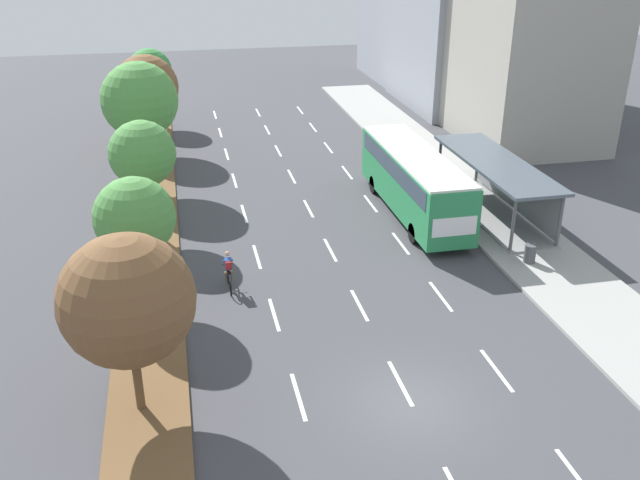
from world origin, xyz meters
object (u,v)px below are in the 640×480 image
bus_shelter (499,182)px  cyclist (229,272)px  median_tree_farthest (150,71)px  bus (414,177)px  median_tree_fourth (140,101)px  trash_bin (530,254)px  median_tree_nearest (127,301)px  median_tree_second (135,217)px  median_tree_third (142,154)px  median_tree_fifth (146,87)px

bus_shelter → cyclist: size_ratio=5.60×
median_tree_farthest → bus_shelter: bearing=-51.4°
bus → median_tree_fourth: median_tree_fourth is taller
bus_shelter → trash_bin: 6.02m
cyclist → trash_bin: cyclist is taller
median_tree_nearest → trash_bin: (16.96, 6.85, -3.43)m
cyclist → median_tree_farthest: bearing=96.6°
median_tree_second → median_tree_third: bearing=88.4°
cyclist → bus: bearing=31.5°
bus_shelter → median_tree_fourth: 20.11m
median_tree_nearest → median_tree_fifth: bearing=89.6°
cyclist → median_tree_farthest: (-3.17, 27.40, 3.30)m
bus_shelter → cyclist: (-14.55, -5.20, -1.08)m
median_tree_second → median_tree_third: size_ratio=0.93×
median_tree_third → median_tree_fourth: 7.03m
bus → median_tree_farthest: bearing=122.5°
median_tree_nearest → median_tree_fourth: median_tree_fourth is taller
bus_shelter → median_tree_fifth: median_tree_fifth is taller
bus_shelter → median_tree_nearest: size_ratio=1.72×
median_tree_nearest → median_tree_second: bearing=90.1°
median_tree_fourth → median_tree_fifth: 7.01m
bus_shelter → median_tree_farthest: size_ratio=1.81×
cyclist → trash_bin: 13.49m
median_tree_fourth → median_tree_fifth: bearing=88.5°
median_tree_nearest → trash_bin: median_tree_nearest is taller
bus_shelter → median_tree_fourth: bearing=155.4°
cyclist → median_tree_third: (-3.31, 6.50, 3.37)m
median_tree_nearest → trash_bin: 18.61m
bus_shelter → bus: bus is taller
bus → median_tree_nearest: bearing=-135.1°
median_tree_second → median_tree_fifth: bearing=89.5°
median_tree_fifth → median_tree_farthest: size_ratio=1.13×
median_tree_fifth → median_tree_fourth: bearing=-91.5°
bus_shelter → median_tree_farthest: 28.49m
cyclist → median_tree_second: bearing=-172.4°
bus_shelter → median_tree_fifth: size_ratio=1.61×
median_tree_second → median_tree_fifth: median_tree_fifth is taller
median_tree_second → bus_shelter: bearing=17.4°
median_tree_second → median_tree_farthest: (0.33, 27.87, 0.30)m
cyclist → median_tree_second: 4.64m
trash_bin → median_tree_fourth: bearing=140.4°
bus_shelter → median_tree_third: median_tree_third is taller
median_tree_nearest → median_tree_fifth: (0.18, 27.87, 0.36)m
median_tree_nearest → median_tree_third: size_ratio=1.05×
bus → median_tree_fourth: (-13.77, 7.18, 3.04)m
median_tree_second → median_tree_farthest: bearing=89.3°
cyclist → trash_bin: (13.48, -0.59, -0.22)m
median_tree_fourth → median_tree_farthest: 13.97m
bus_shelter → median_tree_fourth: size_ratio=1.43×
median_tree_fourth → trash_bin: bearing=-39.6°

